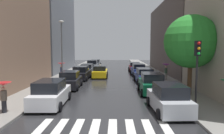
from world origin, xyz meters
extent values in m
cube|color=#242427|center=(0.00, 24.00, -0.02)|extent=(28.00, 72.00, 0.04)
cube|color=gray|center=(-6.50, 24.00, 0.07)|extent=(3.00, 72.00, 0.15)
cube|color=gray|center=(6.50, 24.00, 0.07)|extent=(3.00, 72.00, 0.15)
cube|color=silver|center=(-3.15, 2.63, 0.01)|extent=(0.45, 2.20, 0.01)
cube|color=silver|center=(-2.25, 2.63, 0.01)|extent=(0.45, 2.20, 0.01)
cube|color=silver|center=(-1.35, 2.63, 0.01)|extent=(0.45, 2.20, 0.01)
cube|color=silver|center=(-0.45, 2.63, 0.01)|extent=(0.45, 2.20, 0.01)
cube|color=silver|center=(0.45, 2.63, 0.01)|extent=(0.45, 2.20, 0.01)
cube|color=silver|center=(1.35, 2.63, 0.01)|extent=(0.45, 2.20, 0.01)
cube|color=silver|center=(2.25, 2.63, 0.01)|extent=(0.45, 2.20, 0.01)
cube|color=silver|center=(3.15, 2.63, 0.01)|extent=(0.45, 2.20, 0.01)
cube|color=slate|center=(-11.00, 27.77, 7.11)|extent=(6.00, 15.25, 14.21)
cube|color=#564C47|center=(11.00, 25.95, 5.62)|extent=(6.00, 21.09, 11.25)
cube|color=silver|center=(-3.95, 6.54, 0.62)|extent=(2.06, 4.60, 0.90)
cube|color=black|center=(-3.95, 6.32, 1.44)|extent=(1.77, 2.55, 0.73)
cylinder|color=black|center=(-4.96, 8.01, 0.32)|extent=(0.24, 0.65, 0.64)
cylinder|color=black|center=(-3.03, 8.07, 0.32)|extent=(0.24, 0.65, 0.64)
cylinder|color=black|center=(-4.88, 5.01, 0.32)|extent=(0.24, 0.65, 0.64)
cylinder|color=black|center=(-2.94, 5.07, 0.32)|extent=(0.24, 0.65, 0.64)
cube|color=black|center=(-3.92, 12.60, 0.61)|extent=(1.89, 4.17, 0.86)
cube|color=black|center=(-3.92, 12.40, 1.39)|extent=(1.63, 2.31, 0.70)
cylinder|color=black|center=(-4.85, 13.95, 0.32)|extent=(0.24, 0.65, 0.64)
cylinder|color=black|center=(-3.06, 13.99, 0.32)|extent=(0.24, 0.65, 0.64)
cylinder|color=black|center=(-4.79, 11.22, 0.32)|extent=(0.24, 0.65, 0.64)
cylinder|color=black|center=(-2.99, 11.26, 0.32)|extent=(0.24, 0.65, 0.64)
cube|color=black|center=(-3.77, 18.33, 0.60)|extent=(2.00, 4.29, 0.85)
cube|color=black|center=(-3.78, 18.12, 1.37)|extent=(1.70, 2.38, 0.69)
cylinder|color=black|center=(-4.62, 19.76, 0.32)|extent=(0.25, 0.65, 0.64)
cylinder|color=black|center=(-2.80, 19.68, 0.32)|extent=(0.25, 0.65, 0.64)
cylinder|color=black|center=(-4.73, 16.98, 0.32)|extent=(0.25, 0.65, 0.64)
cylinder|color=black|center=(-2.92, 16.90, 0.32)|extent=(0.25, 0.65, 0.64)
cube|color=#474C51|center=(-3.80, 23.97, 0.56)|extent=(1.90, 4.51, 0.76)
cube|color=black|center=(-3.81, 23.75, 1.25)|extent=(1.64, 2.49, 0.62)
cylinder|color=black|center=(-4.67, 25.47, 0.32)|extent=(0.23, 0.64, 0.64)
cylinder|color=black|center=(-2.87, 25.43, 0.32)|extent=(0.23, 0.64, 0.64)
cylinder|color=black|center=(-4.73, 22.52, 0.32)|extent=(0.23, 0.64, 0.64)
cylinder|color=black|center=(-2.93, 22.48, 0.32)|extent=(0.23, 0.64, 0.64)
cube|color=#474C51|center=(-3.73, 30.55, 0.61)|extent=(1.93, 4.21, 0.87)
cube|color=black|center=(-3.73, 30.34, 1.41)|extent=(1.69, 2.32, 0.71)
cylinder|color=black|center=(-4.68, 31.94, 0.32)|extent=(0.22, 0.64, 0.64)
cylinder|color=black|center=(-2.77, 31.93, 0.32)|extent=(0.22, 0.64, 0.64)
cylinder|color=black|center=(-4.69, 29.17, 0.32)|extent=(0.22, 0.64, 0.64)
cylinder|color=black|center=(-2.78, 29.16, 0.32)|extent=(0.22, 0.64, 0.64)
cube|color=#474C51|center=(-3.74, 36.33, 0.56)|extent=(2.05, 4.43, 0.76)
cube|color=black|center=(-3.74, 36.11, 1.25)|extent=(1.75, 2.46, 0.63)
cylinder|color=black|center=(-4.63, 37.80, 0.32)|extent=(0.24, 0.65, 0.64)
cylinder|color=black|center=(-2.74, 37.73, 0.32)|extent=(0.24, 0.65, 0.64)
cylinder|color=black|center=(-4.73, 34.92, 0.32)|extent=(0.24, 0.65, 0.64)
cylinder|color=black|center=(-2.84, 34.85, 0.32)|extent=(0.24, 0.65, 0.64)
cube|color=#B2B7BF|center=(3.92, 5.17, 0.62)|extent=(2.06, 4.36, 0.90)
cube|color=black|center=(3.93, 4.95, 1.44)|extent=(1.75, 2.42, 0.73)
cylinder|color=black|center=(2.92, 6.53, 0.32)|extent=(0.25, 0.65, 0.64)
cylinder|color=black|center=(4.79, 6.62, 0.32)|extent=(0.25, 0.65, 0.64)
cylinder|color=black|center=(3.05, 3.71, 0.32)|extent=(0.25, 0.65, 0.64)
cylinder|color=black|center=(4.92, 3.80, 0.32)|extent=(0.25, 0.65, 0.64)
cube|color=#0C4C2D|center=(3.81, 10.62, 0.63)|extent=(2.04, 4.34, 0.91)
cube|color=black|center=(3.81, 10.40, 1.45)|extent=(1.76, 2.40, 0.74)
cylinder|color=black|center=(2.88, 12.06, 0.32)|extent=(0.23, 0.64, 0.64)
cylinder|color=black|center=(4.81, 12.01, 0.32)|extent=(0.23, 0.64, 0.64)
cylinder|color=black|center=(2.81, 9.22, 0.32)|extent=(0.23, 0.64, 0.64)
cylinder|color=black|center=(4.75, 9.18, 0.32)|extent=(0.23, 0.64, 0.64)
cube|color=navy|center=(3.95, 16.28, 0.59)|extent=(2.01, 4.60, 0.82)
cube|color=black|center=(3.96, 16.05, 1.34)|extent=(1.71, 2.55, 0.67)
cylinder|color=black|center=(2.97, 17.73, 0.32)|extent=(0.24, 0.65, 0.64)
cylinder|color=black|center=(4.81, 17.81, 0.32)|extent=(0.24, 0.65, 0.64)
cylinder|color=black|center=(3.09, 14.75, 0.32)|extent=(0.24, 0.65, 0.64)
cylinder|color=black|center=(4.92, 14.82, 0.32)|extent=(0.24, 0.65, 0.64)
cube|color=navy|center=(3.89, 22.21, 0.60)|extent=(1.94, 4.36, 0.86)
cube|color=black|center=(3.90, 21.99, 1.38)|extent=(1.65, 2.42, 0.70)
cylinder|color=black|center=(2.95, 23.59, 0.32)|extent=(0.25, 0.65, 0.64)
cylinder|color=black|center=(4.72, 23.66, 0.32)|extent=(0.25, 0.65, 0.64)
cylinder|color=black|center=(3.07, 20.76, 0.32)|extent=(0.25, 0.65, 0.64)
cylinder|color=black|center=(4.84, 20.83, 0.32)|extent=(0.25, 0.65, 0.64)
cube|color=maroon|center=(3.88, 27.53, 0.56)|extent=(1.87, 4.10, 0.77)
cube|color=black|center=(3.87, 27.33, 1.26)|extent=(1.63, 2.26, 0.63)
cylinder|color=black|center=(2.98, 28.89, 0.32)|extent=(0.23, 0.64, 0.64)
cylinder|color=black|center=(4.80, 28.87, 0.32)|extent=(0.23, 0.64, 0.64)
cylinder|color=black|center=(2.95, 26.20, 0.32)|extent=(0.23, 0.64, 0.64)
cylinder|color=black|center=(4.77, 26.18, 0.32)|extent=(0.23, 0.64, 0.64)
cube|color=yellow|center=(-1.53, 20.35, 0.57)|extent=(1.89, 4.56, 0.80)
cube|color=black|center=(-1.53, 20.12, 1.30)|extent=(1.65, 2.51, 0.65)
cube|color=#F2EDCC|center=(-1.53, 20.12, 1.72)|extent=(0.20, 0.36, 0.18)
cylinder|color=black|center=(-2.47, 21.83, 0.32)|extent=(0.23, 0.64, 0.64)
cylinder|color=black|center=(-0.62, 21.85, 0.32)|extent=(0.23, 0.64, 0.64)
cylinder|color=black|center=(-2.44, 18.84, 0.32)|extent=(0.23, 0.64, 0.64)
cylinder|color=black|center=(-0.59, 18.86, 0.32)|extent=(0.23, 0.64, 0.64)
cylinder|color=gray|center=(6.72, 17.28, 0.55)|extent=(0.28, 0.28, 0.80)
cylinder|color=#38513D|center=(6.72, 17.28, 1.27)|extent=(0.36, 0.36, 0.64)
sphere|color=tan|center=(6.72, 17.28, 1.71)|extent=(0.25, 0.25, 0.25)
cone|color=#8C1E8C|center=(6.72, 17.28, 2.00)|extent=(1.00, 1.00, 0.20)
cylinder|color=#333338|center=(6.72, 17.28, 1.64)|extent=(0.02, 0.02, 0.73)
cylinder|color=black|center=(-6.10, 4.37, 0.52)|extent=(0.28, 0.28, 0.75)
cylinder|color=brown|center=(-6.10, 4.37, 1.20)|extent=(0.36, 0.36, 0.59)
sphere|color=tan|center=(-6.10, 4.37, 1.61)|extent=(0.23, 0.23, 0.23)
cone|color=red|center=(-6.10, 4.37, 1.89)|extent=(0.94, 0.94, 0.20)
cylinder|color=#333338|center=(-6.10, 4.37, 1.54)|extent=(0.02, 0.02, 0.69)
cylinder|color=navy|center=(-5.92, 16.88, 0.58)|extent=(0.28, 0.28, 0.86)
cylinder|color=navy|center=(-5.92, 16.88, 1.35)|extent=(0.36, 0.36, 0.68)
sphere|color=tan|center=(-5.92, 16.88, 1.83)|extent=(0.27, 0.27, 0.27)
cone|color=red|center=(-5.92, 16.88, 2.13)|extent=(0.94, 0.94, 0.20)
cylinder|color=#333338|center=(-5.92, 16.88, 1.74)|extent=(0.02, 0.02, 0.77)
cylinder|color=#513823|center=(6.75, 9.42, 1.42)|extent=(0.36, 0.36, 2.54)
sphere|color=#29842D|center=(6.75, 9.42, 4.54)|extent=(4.36, 4.36, 4.36)
cylinder|color=black|center=(5.45, 4.71, 1.85)|extent=(0.12, 0.12, 3.40)
cube|color=black|center=(5.45, 4.71, 4.00)|extent=(0.30, 0.30, 0.90)
sphere|color=red|center=(5.45, 4.53, 4.30)|extent=(0.18, 0.18, 0.18)
sphere|color=#F2A519|center=(5.45, 4.53, 4.00)|extent=(0.18, 0.18, 0.18)
sphere|color=green|center=(5.45, 4.53, 3.70)|extent=(0.18, 0.18, 0.18)
cylinder|color=#595B60|center=(-5.55, 15.83, 3.50)|extent=(0.16, 0.16, 6.69)
ellipsoid|color=beige|center=(-5.55, 15.83, 6.99)|extent=(0.60, 0.28, 0.24)
camera|label=1|loc=(0.59, -7.49, 4.04)|focal=32.77mm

